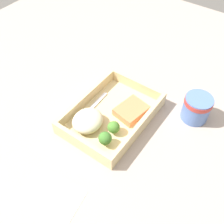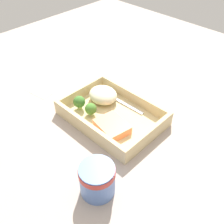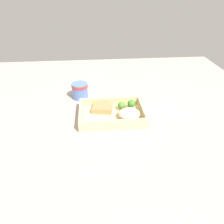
% 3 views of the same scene
% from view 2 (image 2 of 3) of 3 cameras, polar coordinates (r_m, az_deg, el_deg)
% --- Properties ---
extents(ground_plane, '(1.60, 1.60, 0.02)m').
position_cam_2_polar(ground_plane, '(0.80, -0.00, -2.02)').
color(ground_plane, '#A29388').
extents(takeout_tray, '(0.29, 0.20, 0.01)m').
position_cam_2_polar(takeout_tray, '(0.78, -0.00, -1.16)').
color(takeout_tray, '#CFB985').
rests_on(takeout_tray, ground_plane).
extents(tray_rim, '(0.29, 0.20, 0.04)m').
position_cam_2_polar(tray_rim, '(0.77, -0.00, 0.15)').
color(tray_rim, '#CFB985').
rests_on(tray_rim, takeout_tray).
extents(salmon_fillet, '(0.10, 0.09, 0.02)m').
position_cam_2_polar(salmon_fillet, '(0.73, -0.02, -3.18)').
color(salmon_fillet, '#E97C4E').
rests_on(salmon_fillet, takeout_tray).
extents(mashed_potatoes, '(0.09, 0.08, 0.04)m').
position_cam_2_polar(mashed_potatoes, '(0.82, -1.96, 3.74)').
color(mashed_potatoes, beige).
rests_on(mashed_potatoes, takeout_tray).
extents(broccoli_floret_1, '(0.03, 0.03, 0.04)m').
position_cam_2_polar(broccoli_floret_1, '(0.77, -4.65, 0.64)').
color(broccoli_floret_1, '#8AAB67').
rests_on(broccoli_floret_1, takeout_tray).
extents(broccoli_floret_2, '(0.04, 0.04, 0.05)m').
position_cam_2_polar(broccoli_floret_2, '(0.79, -7.14, 2.17)').
color(broccoli_floret_2, '#8CA05F').
rests_on(broccoli_floret_2, takeout_tray).
extents(fork, '(0.16, 0.02, 0.00)m').
position_cam_2_polar(fork, '(0.83, 1.78, 2.33)').
color(fork, silver).
rests_on(fork, takeout_tray).
extents(paper_cup, '(0.08, 0.08, 0.08)m').
position_cam_2_polar(paper_cup, '(0.59, -3.24, -14.27)').
color(paper_cup, '#5373B6').
rests_on(paper_cup, ground_plane).
extents(receipt_slip, '(0.12, 0.15, 0.00)m').
position_cam_2_polar(receipt_slip, '(0.96, -13.69, 5.92)').
color(receipt_slip, white).
rests_on(receipt_slip, ground_plane).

